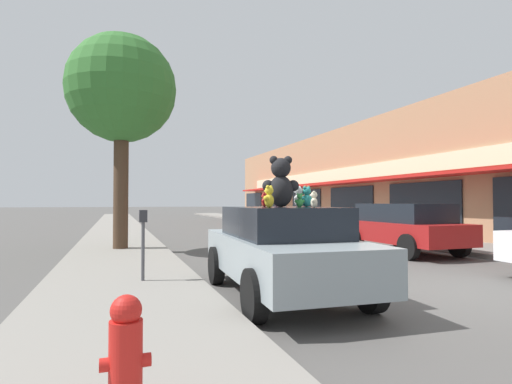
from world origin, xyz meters
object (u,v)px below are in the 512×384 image
(street_tree, at_px, (122,90))
(fire_hydrant, at_px, (126,354))
(teddy_bear_pink, at_px, (277,200))
(plush_art_car, at_px, (282,248))
(teddy_bear_orange, at_px, (269,201))
(teddy_bear_yellow, at_px, (269,197))
(teddy_bear_cream, at_px, (314,200))
(teddy_bear_green, at_px, (300,200))
(teddy_bear_white, at_px, (298,197))
(parked_car_far_center, at_px, (403,226))
(teddy_bear_red, at_px, (264,200))
(teddy_bear_brown, at_px, (307,196))
(teddy_bear_teal, at_px, (307,197))
(parking_meter, at_px, (143,235))
(teddy_bear_giant, at_px, (281,182))

(street_tree, xyz_separation_m, fire_hydrant, (-0.07, -10.10, -4.48))
(teddy_bear_pink, distance_m, fire_hydrant, 5.02)
(plush_art_car, distance_m, teddy_bear_orange, 0.85)
(teddy_bear_yellow, bearing_deg, fire_hydrant, 11.88)
(teddy_bear_pink, relative_size, teddy_bear_cream, 1.04)
(teddy_bear_pink, relative_size, teddy_bear_orange, 1.15)
(teddy_bear_yellow, xyz_separation_m, teddy_bear_green, (0.71, 0.43, -0.05))
(fire_hydrant, bearing_deg, teddy_bear_white, 49.85)
(teddy_bear_green, xyz_separation_m, parked_car_far_center, (5.37, 3.95, -0.75))
(teddy_bear_red, height_order, fire_hydrant, teddy_bear_red)
(teddy_bear_pink, height_order, parked_car_far_center, teddy_bear_pink)
(teddy_bear_brown, distance_m, street_tree, 7.92)
(plush_art_car, height_order, teddy_bear_yellow, teddy_bear_yellow)
(teddy_bear_brown, bearing_deg, teddy_bear_teal, 31.28)
(parked_car_far_center, relative_size, street_tree, 0.61)
(parking_meter, bearing_deg, teddy_bear_brown, -20.29)
(plush_art_car, bearing_deg, teddy_bear_white, 29.45)
(teddy_bear_red, height_order, teddy_bear_white, teddy_bear_white)
(teddy_bear_giant, height_order, teddy_bear_yellow, teddy_bear_giant)
(teddy_bear_pink, height_order, teddy_bear_orange, teddy_bear_pink)
(teddy_bear_yellow, height_order, teddy_bear_pink, teddy_bear_yellow)
(teddy_bear_orange, xyz_separation_m, teddy_bear_green, (0.57, 0.07, 0.01))
(fire_hydrant, bearing_deg, plush_art_car, 52.32)
(teddy_bear_orange, xyz_separation_m, street_tree, (-2.17, 7.00, 3.44))
(parked_car_far_center, bearing_deg, teddy_bear_brown, -145.07)
(teddy_bear_teal, relative_size, fire_hydrant, 0.45)
(teddy_bear_teal, distance_m, parking_meter, 3.02)
(teddy_bear_red, relative_size, teddy_bear_pink, 0.98)
(teddy_bear_yellow, distance_m, fire_hydrant, 3.63)
(teddy_bear_red, xyz_separation_m, fire_hydrant, (-2.40, -3.76, -1.05))
(plush_art_car, bearing_deg, teddy_bear_yellow, -126.59)
(plush_art_car, xyz_separation_m, fire_hydrant, (-2.52, -3.27, -0.26))
(teddy_bear_green, relative_size, parked_car_far_center, 0.06)
(teddy_bear_yellow, xyz_separation_m, teddy_bear_teal, (0.96, 0.67, 0.01))
(teddy_bear_yellow, relative_size, teddy_bear_orange, 1.52)
(parked_car_far_center, bearing_deg, teddy_bear_pink, -150.47)
(teddy_bear_yellow, bearing_deg, plush_art_car, -170.23)
(teddy_bear_yellow, xyz_separation_m, teddy_bear_white, (0.82, 0.71, 0.01))
(plush_art_car, height_order, teddy_bear_cream, teddy_bear_cream)
(plush_art_car, distance_m, teddy_bear_white, 0.96)
(teddy_bear_yellow, bearing_deg, teddy_bear_brown, 178.64)
(teddy_bear_pink, distance_m, parking_meter, 2.52)
(teddy_bear_cream, height_order, street_tree, street_tree)
(teddy_bear_giant, height_order, street_tree, street_tree)
(teddy_bear_brown, bearing_deg, teddy_bear_orange, -2.56)
(teddy_bear_pink, bearing_deg, teddy_bear_giant, 18.15)
(teddy_bear_pink, xyz_separation_m, teddy_bear_cream, (-0.14, -1.75, -0.00))
(teddy_bear_red, height_order, teddy_bear_orange, teddy_bear_red)
(teddy_bear_yellow, distance_m, parking_meter, 2.64)
(teddy_bear_pink, height_order, teddy_bear_cream, teddy_bear_pink)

